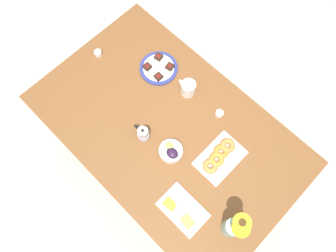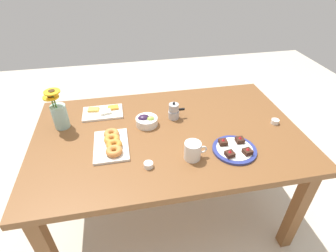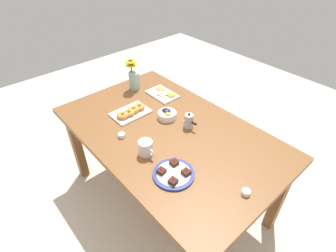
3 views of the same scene
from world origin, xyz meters
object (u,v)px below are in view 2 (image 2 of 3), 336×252
at_px(dining_table, 168,142).
at_px(moka_pot, 174,111).
at_px(grape_bowl, 146,121).
at_px(jam_cup_honey, 275,121).
at_px(flower_vase, 59,114).
at_px(croissant_platter, 112,144).
at_px(jam_cup_berry, 148,165).
at_px(dessert_plate, 234,149).
at_px(cheese_platter, 103,112).
at_px(coffee_mug, 193,151).

distance_m(dining_table, moka_pot, 0.20).
height_order(grape_bowl, moka_pot, moka_pot).
bearing_deg(jam_cup_honey, dining_table, 176.20).
height_order(grape_bowl, flower_vase, flower_vase).
bearing_deg(croissant_platter, jam_cup_berry, -48.36).
bearing_deg(jam_cup_berry, dessert_plate, 4.29).
bearing_deg(croissant_platter, grape_bowl, 39.08).
relative_size(croissant_platter, jam_cup_honey, 5.83).
xyz_separation_m(jam_cup_honey, moka_pot, (-0.61, 0.18, 0.03)).
bearing_deg(dessert_plate, cheese_platter, 143.70).
xyz_separation_m(dining_table, croissant_platter, (-0.33, -0.08, 0.11)).
xyz_separation_m(croissant_platter, dessert_plate, (0.66, -0.16, -0.01)).
xyz_separation_m(croissant_platter, flower_vase, (-0.30, 0.25, 0.07)).
relative_size(dessert_plate, moka_pot, 2.03).
height_order(coffee_mug, jam_cup_honey, coffee_mug).
bearing_deg(dining_table, moka_pot, 64.80).
distance_m(jam_cup_honey, dessert_plate, 0.41).
height_order(jam_cup_berry, flower_vase, flower_vase).
bearing_deg(dessert_plate, flower_vase, 156.60).
height_order(jam_cup_berry, moka_pot, moka_pot).
bearing_deg(croissant_platter, coffee_mug, -22.91).
distance_m(grape_bowl, croissant_platter, 0.28).
relative_size(grape_bowl, flower_vase, 0.52).
bearing_deg(coffee_mug, grape_bowl, 119.84).
bearing_deg(cheese_platter, dining_table, -35.84).
relative_size(croissant_platter, jam_cup_berry, 5.83).
bearing_deg(dining_table, flower_vase, 164.90).
bearing_deg(coffee_mug, moka_pot, 92.66).
bearing_deg(croissant_platter, cheese_platter, 98.56).
xyz_separation_m(grape_bowl, jam_cup_berry, (-0.04, -0.37, -0.01)).
xyz_separation_m(grape_bowl, moka_pot, (0.18, 0.04, 0.02)).
height_order(croissant_platter, moka_pot, moka_pot).
xyz_separation_m(croissant_platter, jam_cup_honey, (1.01, 0.03, -0.01)).
distance_m(coffee_mug, jam_cup_honey, 0.63).
bearing_deg(moka_pot, jam_cup_honey, -16.51).
height_order(dining_table, grape_bowl, grape_bowl).
relative_size(cheese_platter, dessert_plate, 1.08).
distance_m(cheese_platter, jam_cup_berry, 0.61).
distance_m(croissant_platter, jam_cup_berry, 0.27).
relative_size(dining_table, coffee_mug, 12.92).
relative_size(jam_cup_berry, dessert_plate, 0.20).
relative_size(grape_bowl, dessert_plate, 0.57).
xyz_separation_m(cheese_platter, moka_pot, (0.45, -0.14, 0.04)).
relative_size(grape_bowl, moka_pot, 1.15).
bearing_deg(coffee_mug, croissant_platter, 157.09).
xyz_separation_m(jam_cup_honey, jam_cup_berry, (-0.83, -0.23, 0.00)).
relative_size(coffee_mug, dessert_plate, 0.51).
bearing_deg(flower_vase, jam_cup_honey, -9.34).
bearing_deg(grape_bowl, flower_vase, 171.59).
bearing_deg(moka_pot, coffee_mug, -87.34).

